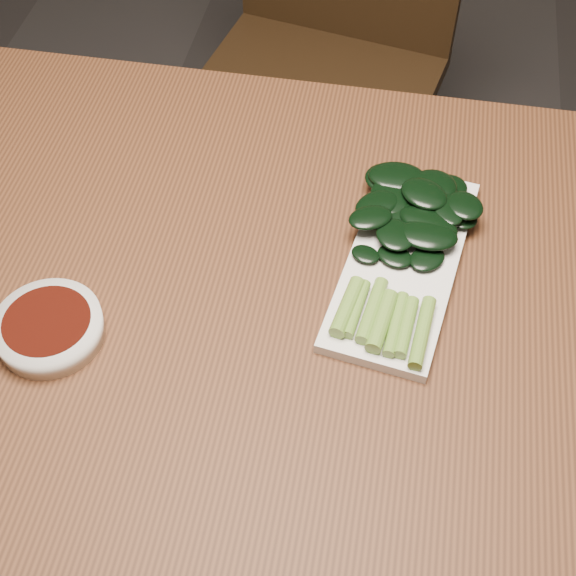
{
  "coord_description": "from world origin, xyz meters",
  "views": [
    {
      "loc": [
        0.11,
        -0.54,
        1.47
      ],
      "look_at": [
        0.01,
        0.01,
        0.76
      ],
      "focal_mm": 50.0,
      "sensor_mm": 36.0,
      "label": 1
    }
  ],
  "objects_px": {
    "serving_plate": "(403,262)",
    "gai_lan": "(408,223)",
    "chair_far": "(324,52)",
    "sauce_bowl": "(49,328)",
    "table": "(277,337)"
  },
  "relations": [
    {
      "from": "serving_plate",
      "to": "gai_lan",
      "type": "bearing_deg",
      "value": 90.19
    },
    {
      "from": "chair_far",
      "to": "serving_plate",
      "type": "xyz_separation_m",
      "value": [
        0.2,
        -0.76,
        0.27
      ]
    },
    {
      "from": "chair_far",
      "to": "sauce_bowl",
      "type": "distance_m",
      "value": 0.99
    },
    {
      "from": "chair_far",
      "to": "gai_lan",
      "type": "relative_size",
      "value": 2.9
    },
    {
      "from": "table",
      "to": "sauce_bowl",
      "type": "height_order",
      "value": "sauce_bowl"
    },
    {
      "from": "chair_far",
      "to": "serving_plate",
      "type": "relative_size",
      "value": 2.83
    },
    {
      "from": "table",
      "to": "gai_lan",
      "type": "xyz_separation_m",
      "value": [
        0.14,
        0.12,
        0.1
      ]
    },
    {
      "from": "table",
      "to": "serving_plate",
      "type": "distance_m",
      "value": 0.18
    },
    {
      "from": "table",
      "to": "chair_far",
      "type": "distance_m",
      "value": 0.86
    },
    {
      "from": "chair_far",
      "to": "gai_lan",
      "type": "distance_m",
      "value": 0.8
    },
    {
      "from": "table",
      "to": "chair_far",
      "type": "relative_size",
      "value": 1.57
    },
    {
      "from": "table",
      "to": "gai_lan",
      "type": "height_order",
      "value": "gai_lan"
    },
    {
      "from": "table",
      "to": "sauce_bowl",
      "type": "relative_size",
      "value": 11.95
    },
    {
      "from": "sauce_bowl",
      "to": "gai_lan",
      "type": "height_order",
      "value": "gai_lan"
    },
    {
      "from": "table",
      "to": "serving_plate",
      "type": "bearing_deg",
      "value": 29.23
    }
  ]
}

